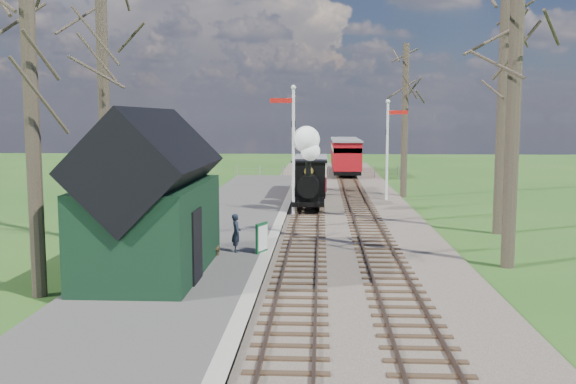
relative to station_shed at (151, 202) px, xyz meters
name	(u,v)px	position (x,y,z in m)	size (l,w,h in m)	color
ground	(293,325)	(4.30, -4.00, -2.27)	(140.00, 140.00, 0.00)	#27581B
distant_hills	(327,286)	(5.70, 60.38, -18.47)	(114.40, 48.00, 22.02)	#385B23
ballast_bed	(333,200)	(5.60, 18.00, -2.22)	(8.00, 60.00, 0.10)	brown
track_near	(310,199)	(4.30, 18.00, -2.17)	(1.60, 60.00, 0.15)	brown
track_far	(356,199)	(6.90, 18.00, -2.17)	(1.60, 60.00, 0.15)	brown
platform	(229,221)	(0.80, 10.00, -2.17)	(5.00, 44.00, 0.20)	#474442
coping_strip	(280,221)	(3.10, 10.00, -2.16)	(0.40, 44.00, 0.21)	#B2AD9E
station_shed	(151,202)	(0.00, 0.00, 0.00)	(3.25, 6.30, 4.78)	black
semaphore_near	(292,141)	(3.53, 12.00, 1.35)	(1.22, 0.24, 6.22)	silver
semaphore_far	(389,142)	(8.67, 18.00, 1.08)	(1.22, 0.24, 5.72)	silver
bare_trees	(341,104)	(5.63, 6.10, 2.94)	(15.51, 22.39, 12.00)	#382D23
fence_line	(317,171)	(4.60, 32.00, -1.72)	(12.60, 0.08, 1.00)	slate
locomotive	(309,174)	(4.29, 13.64, -0.35)	(1.65, 3.84, 4.11)	black
coach	(311,174)	(4.30, 19.70, -0.86)	(1.92, 6.58, 2.02)	black
red_carriage_a	(346,157)	(6.90, 32.60, -0.63)	(2.28, 5.64, 2.40)	black
red_carriage_b	(344,153)	(6.90, 38.10, -0.63)	(2.28, 5.64, 2.40)	black
sign_board	(262,238)	(2.94, 2.89, -1.56)	(0.35, 0.65, 1.01)	#0F4723
bench	(209,241)	(1.16, 2.87, -1.69)	(0.70, 1.45, 0.80)	#4D341B
person	(236,233)	(2.06, 2.98, -1.42)	(0.47, 0.31, 1.29)	black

